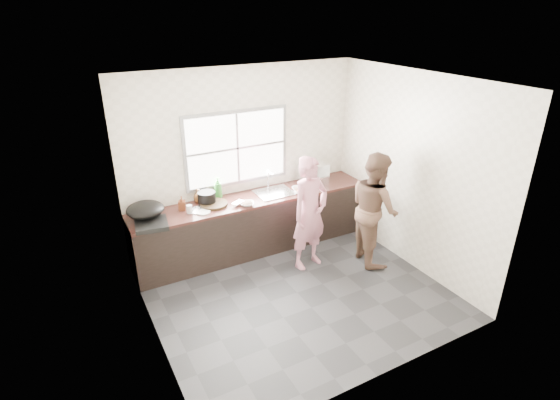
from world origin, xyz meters
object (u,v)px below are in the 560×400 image
wok (145,209)px  dish_rack (313,174)px  bottle_green (218,188)px  bottle_brown_tall (182,204)px  cutting_board (214,204)px  black_pot (207,198)px  glass_jar (189,209)px  woman (310,217)px  pot_lid_left (155,225)px  bowl_crabs (301,192)px  bottle_brown_short (199,196)px  pot_lid_right (200,210)px  person_side (374,208)px  plate_food (203,212)px  bowl_held (297,188)px  burner (151,224)px  bowl_mince (247,204)px

wok → dish_rack: (2.62, 0.06, 0.00)m
bottle_green → bottle_brown_tall: 0.61m
cutting_board → bottle_green: size_ratio=1.18×
black_pot → bottle_green: size_ratio=0.79×
glass_jar → wok: bearing=173.2°
woman → pot_lid_left: size_ratio=5.52×
bottle_green → pot_lid_left: bearing=-156.8°
bowl_crabs → black_pot: size_ratio=0.72×
bottle_brown_short → pot_lid_right: 0.30m
cutting_board → pot_lid_left: 0.91m
person_side → cutting_board: size_ratio=4.30×
black_pot → bottle_green: (0.22, 0.12, 0.07)m
plate_food → pot_lid_left: size_ratio=0.71×
plate_food → pot_lid_right: bearing=97.2°
wok → bowl_held: bearing=-1.5°
dish_rack → bottle_brown_short: bearing=172.2°
person_side → cutting_board: 2.26m
bottle_green → dish_rack: 1.54m
bottle_brown_tall → wok: bearing=-171.8°
bowl_crabs → black_pot: bearing=166.9°
woman → bottle_green: woman is taller
cutting_board → bowl_crabs: bearing=-9.7°
glass_jar → pot_lid_left: bearing=-163.3°
bottle_green → glass_jar: (-0.53, -0.29, -0.10)m
bottle_brown_short → glass_jar: 0.37m
bowl_held → bottle_green: (-1.16, 0.28, 0.13)m
woman → bottle_green: size_ratio=4.73×
pot_lid_left → wok: bearing=105.3°
black_pot → pot_lid_left: size_ratio=0.92×
plate_food → cutting_board: bearing=34.9°
person_side → bottle_green: 2.26m
cutting_board → burner: 0.95m
person_side → cutting_board: bearing=75.0°
black_pot → pot_lid_left: black_pot is taller
woman → cutting_board: 1.35m
bottle_green → pot_lid_right: bottle_green is taller
dish_rack → pot_lid_right: dish_rack is taller
bowl_mince → bowl_held: 0.92m
plate_food → bottle_brown_short: size_ratio=1.10×
cutting_board → bottle_green: bottle_green is taller
plate_food → pot_lid_right: plate_food is taller
cutting_board → pot_lid_left: cutting_board is taller
bowl_held → black_pot: 1.39m
bottle_green → black_pot: bearing=-150.5°
person_side → pot_lid_right: size_ratio=5.78×
bottle_brown_tall → dish_rack: (2.12, -0.02, 0.06)m
bowl_held → glass_jar: glass_jar is taller
person_side → pot_lid_right: 2.43m
cutting_board → plate_food: cutting_board is taller
woman → bottle_brown_tall: bearing=140.2°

